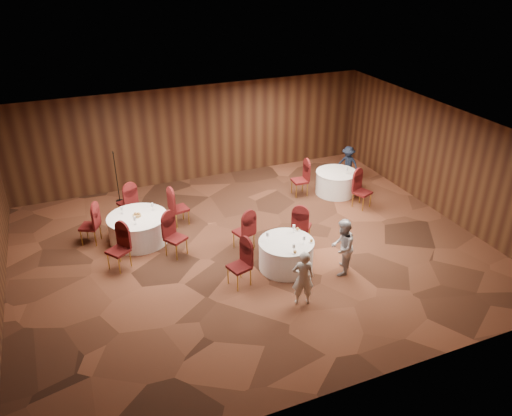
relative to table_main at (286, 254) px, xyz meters
name	(u,v)px	position (x,y,z in m)	size (l,w,h in m)	color
ground	(252,249)	(-0.48, 1.08, -0.38)	(12.00, 12.00, 0.00)	black
room_shell	(252,182)	(-0.48, 1.08, 1.59)	(12.00, 12.00, 12.00)	silver
table_main	(286,254)	(0.00, 0.00, 0.00)	(1.37, 1.37, 0.74)	white
table_left	(139,228)	(-3.14, 2.67, 0.00)	(1.61, 1.61, 0.74)	white
table_right	(336,182)	(3.31, 3.22, 0.00)	(1.32, 1.32, 0.74)	white
chairs_main	(263,240)	(-0.36, 0.63, 0.12)	(2.91, 2.11, 1.00)	#410D0D
chairs_left	(138,224)	(-3.13, 2.68, 0.12)	(3.13, 3.22, 1.00)	#410D0D
chairs_right	(330,186)	(2.85, 2.80, 0.12)	(1.98, 2.10, 1.00)	#410D0D
tabletop_main	(295,238)	(0.20, -0.09, 0.46)	(1.06, 1.09, 0.22)	silver
tabletop_left	(137,214)	(-3.13, 2.68, 0.45)	(0.88, 0.77, 0.22)	silver
tabletop_right	(347,169)	(3.54, 2.99, 0.52)	(0.08, 0.08, 0.22)	silver
mic_stand	(118,187)	(-3.28, 5.28, 0.11)	(0.24, 0.24, 1.65)	black
woman_a	(303,278)	(-0.27, -1.43, 0.30)	(0.49, 0.32, 1.35)	silver
woman_b	(342,247)	(1.14, -0.72, 0.35)	(0.70, 0.55, 1.45)	#B9B9BF
man_c	(348,164)	(4.18, 3.95, 0.23)	(0.79, 0.45, 1.22)	black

